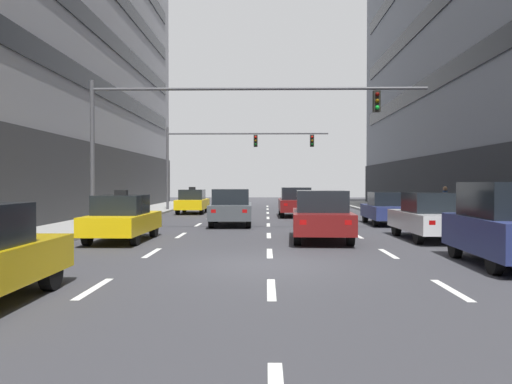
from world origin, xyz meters
The scene contains 37 objects.
ground_plane centered at (0.00, 0.00, 0.00)m, with size 120.00×120.00×0.00m, color #38383D.
lane_stripe_l1_s3 centered at (-3.36, -3.00, 0.00)m, with size 0.16×2.00×0.01m, color silver.
lane_stripe_l1_s4 centered at (-3.36, 2.00, 0.00)m, with size 0.16×2.00×0.01m, color silver.
lane_stripe_l1_s5 centered at (-3.36, 7.00, 0.00)m, with size 0.16×2.00×0.01m, color silver.
lane_stripe_l1_s6 centered at (-3.36, 12.00, 0.00)m, with size 0.16×2.00×0.01m, color silver.
lane_stripe_l1_s7 centered at (-3.36, 17.00, 0.00)m, with size 0.16×2.00×0.01m, color silver.
lane_stripe_l1_s8 centered at (-3.36, 22.00, 0.00)m, with size 0.16×2.00×0.01m, color silver.
lane_stripe_l1_s9 centered at (-3.36, 27.00, 0.00)m, with size 0.16×2.00×0.01m, color silver.
lane_stripe_l1_s10 centered at (-3.36, 32.00, 0.00)m, with size 0.16×2.00×0.01m, color silver.
lane_stripe_l2_s3 centered at (0.00, -3.00, 0.00)m, with size 0.16×2.00×0.01m, color silver.
lane_stripe_l2_s4 centered at (0.00, 2.00, 0.00)m, with size 0.16×2.00×0.01m, color silver.
lane_stripe_l2_s5 centered at (0.00, 7.00, 0.00)m, with size 0.16×2.00×0.01m, color silver.
lane_stripe_l2_s6 centered at (0.00, 12.00, 0.00)m, with size 0.16×2.00×0.01m, color silver.
lane_stripe_l2_s7 centered at (0.00, 17.00, 0.00)m, with size 0.16×2.00×0.01m, color silver.
lane_stripe_l2_s8 centered at (0.00, 22.00, 0.00)m, with size 0.16×2.00×0.01m, color silver.
lane_stripe_l2_s9 centered at (0.00, 27.00, 0.00)m, with size 0.16×2.00×0.01m, color silver.
lane_stripe_l2_s10 centered at (0.00, 32.00, 0.00)m, with size 0.16×2.00×0.01m, color silver.
lane_stripe_l3_s3 centered at (3.36, -3.00, 0.00)m, with size 0.16×2.00×0.01m, color silver.
lane_stripe_l3_s4 centered at (3.36, 2.00, 0.00)m, with size 0.16×2.00×0.01m, color silver.
lane_stripe_l3_s5 centered at (3.36, 7.00, 0.00)m, with size 0.16×2.00×0.01m, color silver.
lane_stripe_l3_s6 centered at (3.36, 12.00, 0.00)m, with size 0.16×2.00×0.01m, color silver.
lane_stripe_l3_s7 centered at (3.36, 17.00, 0.00)m, with size 0.16×2.00×0.01m, color silver.
lane_stripe_l3_s8 centered at (3.36, 22.00, 0.00)m, with size 0.16×2.00×0.01m, color silver.
lane_stripe_l3_s9 centered at (3.36, 27.00, 0.00)m, with size 0.16×2.00×0.01m, color silver.
lane_stripe_l3_s10 centered at (3.36, 32.00, 0.00)m, with size 0.16×2.00×0.01m, color silver.
car_driving_0 centered at (1.81, 5.27, 0.86)m, with size 2.17×4.74×1.74m.
car_driving_2 centered at (-1.76, 11.72, 0.85)m, with size 2.05×4.63×1.72m.
taxi_driving_3 centered at (-5.04, 4.97, 0.78)m, with size 1.83×4.26×1.76m.
car_driving_4 centered at (1.65, 18.30, 0.86)m, with size 1.96×4.65×1.74m.
taxi_driving_5 centered at (-4.95, 21.25, 0.78)m, with size 1.78×4.21×1.75m.
car_parked_1 centered at (5.67, -0.11, 1.01)m, with size 1.86×4.22×2.02m.
car_parked_2 centered at (5.67, 5.63, 0.82)m, with size 1.93×4.46×1.66m.
car_parked_3 centered at (5.67, 12.30, 0.77)m, with size 1.80×4.20×1.57m.
traffic_signal_0 centered at (-2.52, 8.10, 4.58)m, with size 13.52×0.34×6.00m.
traffic_signal_1 centered at (-2.85, 24.01, 4.42)m, with size 11.47×0.35×5.81m.
pedestrian_0 centered at (8.19, 9.47, 1.00)m, with size 0.32×0.49×1.51m.
pedestrian_1 centered at (8.90, 13.55, 1.12)m, with size 0.33×0.49×1.69m.
Camera 1 is at (-0.09, -12.72, 2.00)m, focal length 36.45 mm.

